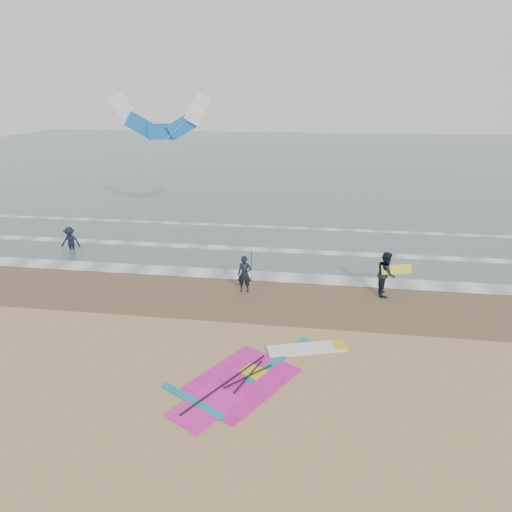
# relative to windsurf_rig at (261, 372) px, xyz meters

# --- Properties ---
(ground) EXTENTS (120.00, 120.00, 0.00)m
(ground) POSITION_rel_windsurf_rig_xyz_m (0.15, -0.39, -0.04)
(ground) COLOR tan
(ground) RESTS_ON ground
(sea_water) EXTENTS (120.00, 80.00, 0.02)m
(sea_water) POSITION_rel_windsurf_rig_xyz_m (0.15, 47.61, -0.02)
(sea_water) COLOR #47605E
(sea_water) RESTS_ON ground
(wet_sand_band) EXTENTS (120.00, 5.00, 0.01)m
(wet_sand_band) POSITION_rel_windsurf_rig_xyz_m (0.15, 5.61, -0.03)
(wet_sand_band) COLOR brown
(wet_sand_band) RESTS_ON ground
(foam_waterline) EXTENTS (120.00, 9.15, 0.02)m
(foam_waterline) POSITION_rel_windsurf_rig_xyz_m (0.15, 10.05, -0.01)
(foam_waterline) COLOR white
(foam_waterline) RESTS_ON ground
(windsurf_rig) EXTENTS (5.59, 5.29, 0.13)m
(windsurf_rig) POSITION_rel_windsurf_rig_xyz_m (0.00, 0.00, 0.00)
(windsurf_rig) COLOR white
(windsurf_rig) RESTS_ON ground
(person_standing) EXTENTS (0.61, 0.41, 1.65)m
(person_standing) POSITION_rel_windsurf_rig_xyz_m (-1.53, 5.99, 0.79)
(person_standing) COLOR black
(person_standing) RESTS_ON ground
(person_walking) EXTENTS (0.74, 0.95, 1.94)m
(person_walking) POSITION_rel_windsurf_rig_xyz_m (4.48, 6.59, 0.93)
(person_walking) COLOR black
(person_walking) RESTS_ON ground
(person_wading) EXTENTS (1.12, 0.70, 1.67)m
(person_wading) POSITION_rel_windsurf_rig_xyz_m (-11.97, 10.08, 0.80)
(person_wading) COLOR black
(person_wading) RESTS_ON ground
(held_pole) EXTENTS (0.17, 0.86, 1.82)m
(held_pole) POSITION_rel_windsurf_rig_xyz_m (-1.23, 5.99, 1.17)
(held_pole) COLOR black
(held_pole) RESTS_ON ground
(carried_kiteboard) EXTENTS (1.30, 0.51, 0.39)m
(carried_kiteboard) POSITION_rel_windsurf_rig_xyz_m (4.88, 6.49, 1.19)
(carried_kiteboard) COLOR yellow
(carried_kiteboard) RESTS_ON ground
(surf_kite) EXTENTS (7.32, 3.90, 7.18)m
(surf_kite) POSITION_rel_windsurf_rig_xyz_m (-7.59, 13.68, 6.68)
(surf_kite) COLOR white
(surf_kite) RESTS_ON ground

